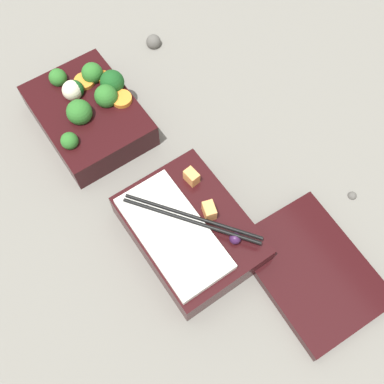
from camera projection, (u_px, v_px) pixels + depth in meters
ground_plane at (145, 174)px, 0.72m from camera, size 3.00×3.00×0.00m
bento_tray_vegetable at (89, 111)px, 0.73m from camera, size 0.20×0.15×0.08m
bento_tray_rice at (190, 229)px, 0.64m from camera, size 0.20×0.15×0.07m
bento_lid at (312, 270)px, 0.64m from camera, size 0.20×0.15×0.02m
pebble_0 at (38, 82)px, 0.79m from camera, size 0.02×0.02×0.02m
pebble_1 at (154, 42)px, 0.83m from camera, size 0.03×0.03×0.03m
pebble_2 at (353, 195)px, 0.70m from camera, size 0.01×0.01×0.01m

